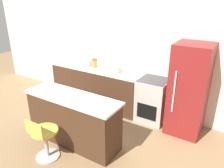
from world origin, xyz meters
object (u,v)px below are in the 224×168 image
at_px(kettle, 88,62).
at_px(mixing_bowl, 116,69).
at_px(oven_range, 153,100).
at_px(stool_chair, 44,139).
at_px(refrigerator, 189,90).

distance_m(kettle, mixing_bowl, 0.80).
distance_m(oven_range, stool_chair, 2.30).
xyz_separation_m(oven_range, kettle, (-1.72, 0.03, 0.55)).
relative_size(refrigerator, stool_chair, 2.28).
bearing_deg(mixing_bowl, kettle, 180.00).
height_order(oven_range, kettle, kettle).
relative_size(kettle, mixing_bowl, 0.78).
bearing_deg(stool_chair, kettle, 108.79).
height_order(stool_chair, kettle, kettle).
bearing_deg(refrigerator, mixing_bowl, 177.35).
xyz_separation_m(oven_range, mixing_bowl, (-0.92, 0.03, 0.52)).
height_order(kettle, mixing_bowl, kettle).
xyz_separation_m(stool_chair, kettle, (-0.71, 2.10, 0.63)).
relative_size(refrigerator, kettle, 8.22).
xyz_separation_m(stool_chair, mixing_bowl, (0.08, 2.10, 0.60)).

